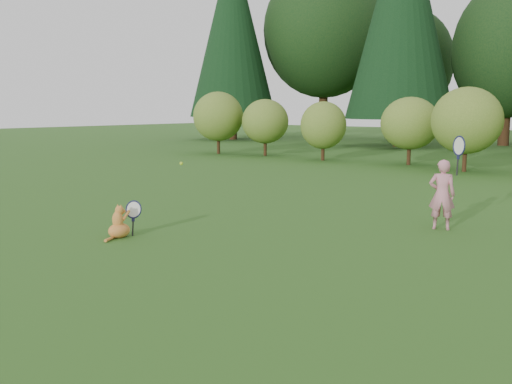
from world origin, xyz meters
The scene contains 5 objects.
ground centered at (0.00, 0.00, 0.00)m, with size 100.00×100.00×0.00m, color #1F4C15.
shrub_row centered at (0.00, 13.00, 1.40)m, with size 28.00×3.00×2.80m, color #4F6D21, non-canonical shape.
child centered at (2.52, 3.06, 0.64)m, with size 0.70×0.46×1.83m.
cat centered at (-1.33, -0.86, 0.28)m, with size 0.42×0.81×0.72m.
tennis_ball centered at (-1.39, 0.60, 1.10)m, with size 0.06×0.06×0.06m.
Camera 1 is at (6.17, -6.52, 2.11)m, focal length 40.00 mm.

